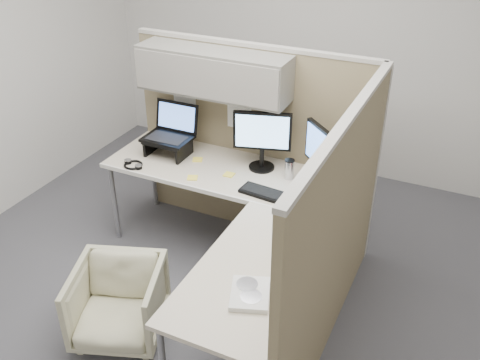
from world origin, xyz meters
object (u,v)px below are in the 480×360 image
at_px(monitor_left, 262,136).
at_px(keyboard, 270,195).
at_px(desk, 236,209).
at_px(office_chair, 118,300).

height_order(monitor_left, keyboard, monitor_left).
bearing_deg(monitor_left, keyboard, -75.29).
bearing_deg(desk, monitor_left, 94.29).
bearing_deg(office_chair, desk, 37.42).
xyz_separation_m(monitor_left, keyboard, (0.22, -0.36, -0.26)).
distance_m(monitor_left, keyboard, 0.49).
distance_m(desk, monitor_left, 0.64).
bearing_deg(desk, office_chair, -122.75).
bearing_deg(keyboard, office_chair, -119.30).
bearing_deg(keyboard, desk, -126.35).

